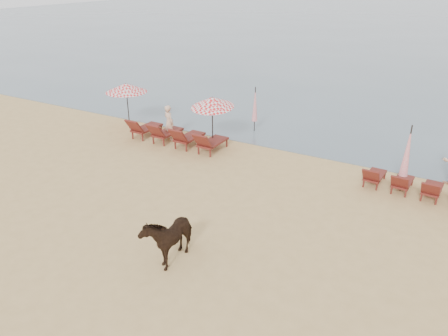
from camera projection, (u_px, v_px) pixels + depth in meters
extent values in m
plane|color=tan|center=(130.00, 275.00, 11.41)|extent=(120.00, 120.00, 0.00)
cube|color=#51606B|center=(439.00, 16.00, 74.82)|extent=(160.00, 140.00, 0.06)
cube|color=maroon|center=(147.00, 128.00, 20.85)|extent=(0.76, 1.59, 0.09)
cube|color=maroon|center=(134.00, 126.00, 20.06)|extent=(0.74, 0.53, 0.69)
cube|color=maroon|center=(168.00, 132.00, 20.28)|extent=(0.76, 1.59, 0.09)
cube|color=maroon|center=(156.00, 131.00, 19.48)|extent=(0.74, 0.53, 0.69)
cube|color=maroon|center=(190.00, 137.00, 19.70)|extent=(0.76, 1.59, 0.09)
cube|color=maroon|center=(178.00, 136.00, 18.91)|extent=(0.74, 0.53, 0.69)
cube|color=maroon|center=(213.00, 142.00, 19.13)|extent=(0.76, 1.59, 0.09)
cube|color=maroon|center=(202.00, 141.00, 18.33)|extent=(0.74, 0.53, 0.69)
cube|color=maroon|center=(375.00, 175.00, 16.22)|extent=(0.66, 1.29, 0.07)
cube|color=maroon|center=(371.00, 176.00, 15.59)|extent=(0.61, 0.45, 0.55)
cube|color=maroon|center=(403.00, 182.00, 15.73)|extent=(0.66, 1.29, 0.07)
cube|color=maroon|center=(400.00, 182.00, 15.11)|extent=(0.61, 0.45, 0.55)
cube|color=maroon|center=(432.00, 188.00, 15.24)|extent=(0.66, 1.29, 0.07)
cube|color=maroon|center=(430.00, 189.00, 14.62)|extent=(0.61, 0.45, 0.55)
cylinder|color=black|center=(128.00, 108.00, 21.59)|extent=(0.05, 0.05, 2.11)
cone|color=red|center=(126.00, 88.00, 21.17)|extent=(2.01, 2.01, 0.43)
sphere|color=black|center=(126.00, 84.00, 21.09)|extent=(0.08, 0.08, 0.08)
cylinder|color=black|center=(213.00, 124.00, 19.22)|extent=(0.05, 0.05, 2.13)
cone|color=red|center=(212.00, 102.00, 18.80)|extent=(1.88, 1.92, 0.64)
sphere|color=black|center=(212.00, 98.00, 18.72)|extent=(0.08, 0.08, 0.08)
cylinder|color=black|center=(255.00, 110.00, 21.10)|extent=(0.05, 0.05, 2.23)
cone|color=red|center=(255.00, 104.00, 20.99)|extent=(0.27, 0.27, 1.67)
cylinder|color=black|center=(406.00, 159.00, 15.27)|extent=(0.05, 0.05, 2.49)
cone|color=red|center=(408.00, 151.00, 15.14)|extent=(0.30, 0.30, 1.87)
imported|color=black|center=(169.00, 235.00, 11.82)|extent=(0.87, 1.76, 1.45)
imported|color=#D8A887|center=(169.00, 123.00, 20.22)|extent=(0.71, 0.60, 1.65)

